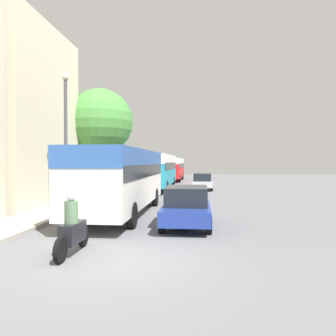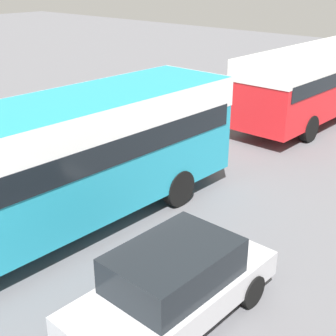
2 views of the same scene
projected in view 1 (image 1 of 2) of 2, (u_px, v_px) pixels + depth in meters
ground_plane at (119, 262)px, 8.29m from camera, size 120.00×120.00×0.00m
building_midblock at (10, 117)px, 18.63m from camera, size 5.18×7.61×10.15m
bus_lead at (123, 173)px, 15.65m from camera, size 2.51×10.33×3.09m
bus_following at (158, 167)px, 29.91m from camera, size 2.57×11.11×3.17m
bus_third_in_line at (173, 166)px, 43.63m from camera, size 2.51×10.68×3.00m
motorcycle_behind_lead at (72, 230)px, 8.89m from camera, size 0.38×2.24×1.73m
car_crossing at (202, 181)px, 29.51m from camera, size 1.82×4.12×1.49m
car_far_curb at (187, 206)px, 12.78m from camera, size 1.87×4.10×1.56m
pedestrian_near_curb at (150, 173)px, 48.69m from camera, size 0.43×0.43×1.57m
street_tree at (100, 122)px, 23.63m from camera, size 4.74×4.74×7.65m
lamp_post at (66, 130)px, 15.57m from camera, size 0.36×0.36×6.60m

